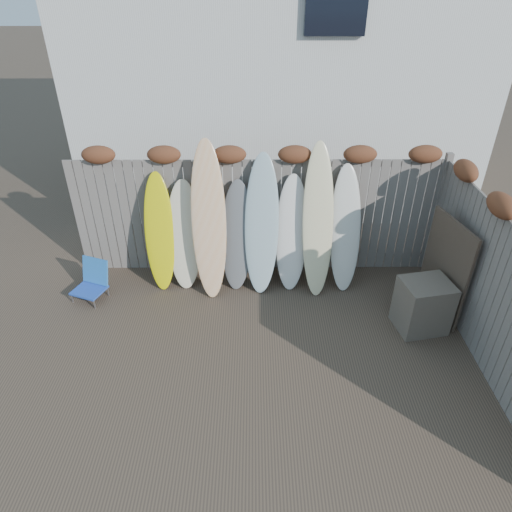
{
  "coord_description": "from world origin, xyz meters",
  "views": [
    {
      "loc": [
        -0.03,
        -4.33,
        4.55
      ],
      "look_at": [
        0.0,
        1.2,
        1.0
      ],
      "focal_mm": 32.0,
      "sensor_mm": 36.0,
      "label": 1
    }
  ],
  "objects_px": {
    "surfboard_0": "(160,232)",
    "wooden_crate": "(423,305)",
    "lattice_panel": "(445,269)",
    "beach_chair": "(92,281)"
  },
  "relations": [
    {
      "from": "surfboard_0",
      "to": "wooden_crate",
      "type": "bearing_deg",
      "value": -20.51
    },
    {
      "from": "lattice_panel",
      "to": "wooden_crate",
      "type": "bearing_deg",
      "value": -146.43
    },
    {
      "from": "surfboard_0",
      "to": "lattice_panel",
      "type": "bearing_deg",
      "value": -14.45
    },
    {
      "from": "beach_chair",
      "to": "surfboard_0",
      "type": "distance_m",
      "value": 1.32
    },
    {
      "from": "beach_chair",
      "to": "lattice_panel",
      "type": "xyz_separation_m",
      "value": [
        5.39,
        -0.42,
        0.49
      ]
    },
    {
      "from": "lattice_panel",
      "to": "beach_chair",
      "type": "bearing_deg",
      "value": 163.77
    },
    {
      "from": "lattice_panel",
      "to": "surfboard_0",
      "type": "distance_m",
      "value": 4.4
    },
    {
      "from": "lattice_panel",
      "to": "surfboard_0",
      "type": "relative_size",
      "value": 0.81
    },
    {
      "from": "wooden_crate",
      "to": "surfboard_0",
      "type": "distance_m",
      "value": 4.17
    },
    {
      "from": "wooden_crate",
      "to": "lattice_panel",
      "type": "height_order",
      "value": "lattice_panel"
    }
  ]
}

